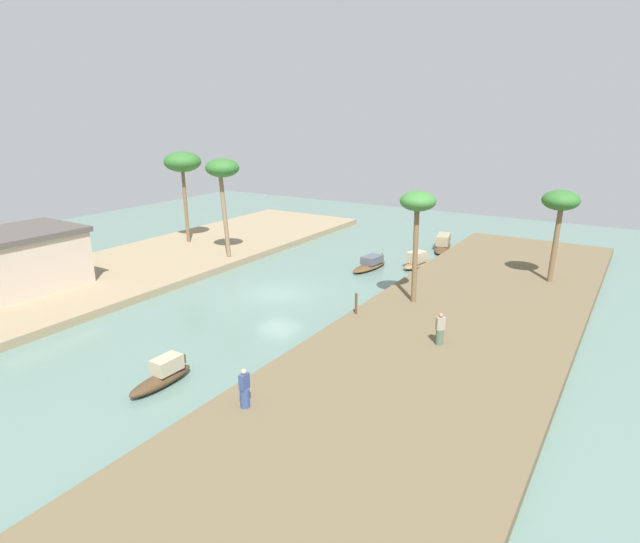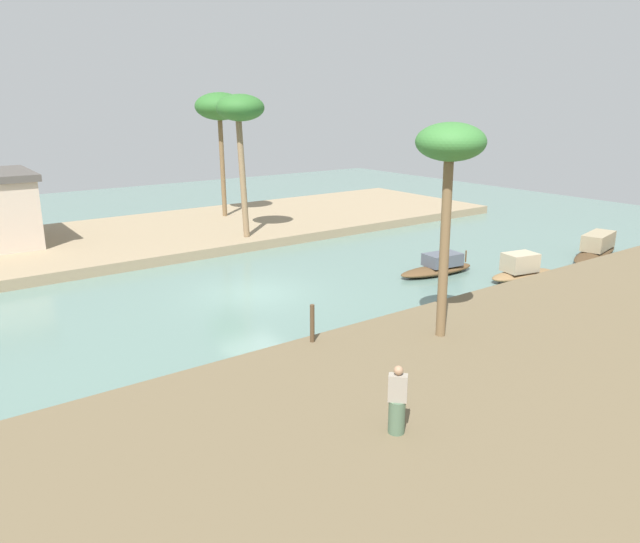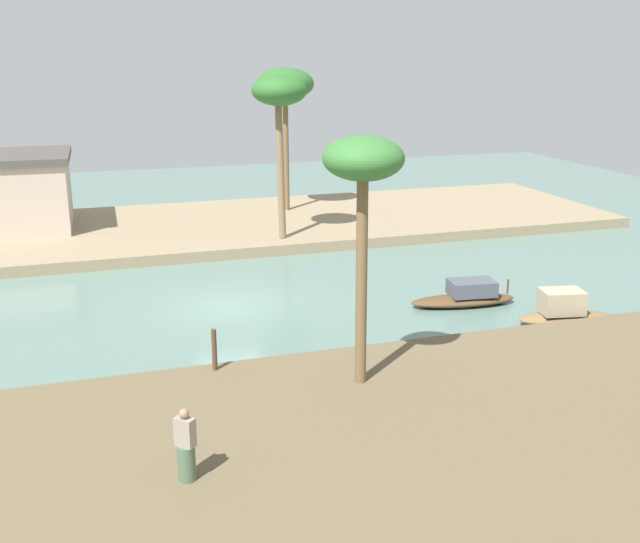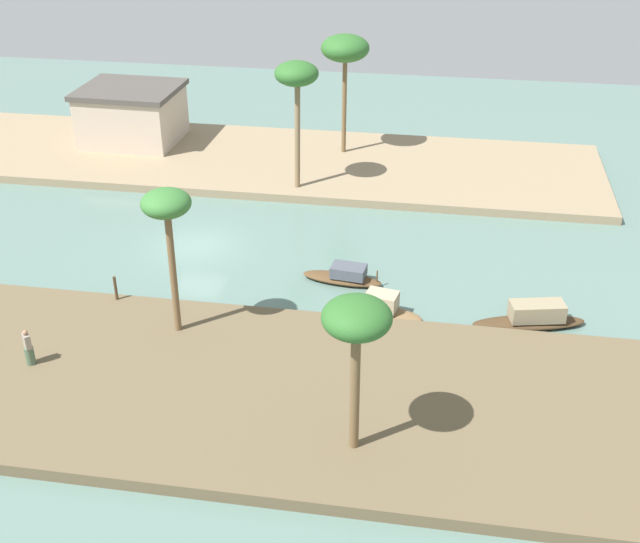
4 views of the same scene
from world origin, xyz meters
The scene contains 13 objects.
river_water centered at (0.00, 0.00, 0.00)m, with size 69.72×69.72×0.00m, color slate.
riverbank_left centered at (0.00, -12.04, 0.25)m, with size 45.64×11.59×0.50m, color brown.
riverbank_right centered at (0.00, 12.04, 0.25)m, with size 45.64×11.59×0.50m, color #937F60.
sampan_with_red_awning centered at (10.58, -5.41, 0.46)m, with size 3.54×1.82×1.24m.
sampan_upstream_small centered at (17.19, -5.12, 0.47)m, with size 5.26×2.31×1.21m.
sampan_downstream_large centered at (8.34, -2.56, 0.36)m, with size 4.09×1.63×0.95m.
person_by_mooring centered at (-3.29, -12.07, 1.19)m, with size 0.53×0.53×1.62m.
mooring_post centered at (-1.74, -6.68, 1.11)m, with size 0.14×0.14×1.20m, color #4C3823.
palm_tree_left_near centered at (1.85, -8.61, 6.21)m, with size 2.06×2.06×6.58m.
palm_tree_left_far centered at (10.37, -14.93, 5.72)m, with size 2.34×2.34×6.08m.
palm_tree_right_tall centered at (4.07, 7.86, 7.08)m, with size 2.54×2.54×7.54m.
palm_tree_right_short centered at (6.02, 13.97, 7.25)m, with size 3.07×3.07×7.71m.
riverside_building centered at (-8.53, 13.71, 2.39)m, with size 6.64×5.83×3.74m.
Camera 4 is at (12.78, -36.93, 20.05)m, focal length 45.59 mm.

